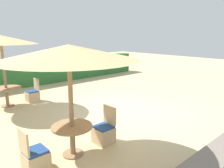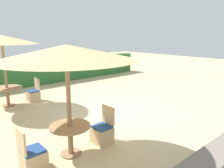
% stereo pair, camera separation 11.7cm
% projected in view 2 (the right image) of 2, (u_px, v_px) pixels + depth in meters
% --- Properties ---
extents(ground_plane, '(40.00, 40.00, 0.00)m').
position_uv_depth(ground_plane, '(123.00, 111.00, 7.91)').
color(ground_plane, '#C6B284').
extents(hedge_row, '(13.00, 0.70, 1.33)m').
position_uv_depth(hedge_row, '(46.00, 71.00, 12.33)').
color(hedge_row, '#2D6B33').
rests_on(hedge_row, ground_plane).
extents(parasol_front_left, '(2.98, 2.98, 2.51)m').
position_uv_depth(parasol_front_left, '(66.00, 53.00, 4.55)').
color(parasol_front_left, '#93704C').
rests_on(parasol_front_left, ground_plane).
extents(round_table_front_left, '(0.92, 0.92, 0.71)m').
position_uv_depth(round_table_front_left, '(70.00, 133.00, 4.95)').
color(round_table_front_left, '#93704C').
rests_on(round_table_front_left, ground_plane).
extents(patio_chair_front_left_east, '(0.46, 0.46, 0.93)m').
position_uv_depth(patio_chair_front_left_east, '(102.00, 132.00, 5.58)').
color(patio_chair_front_left_east, tan).
rests_on(patio_chair_front_left_east, ground_plane).
extents(patio_chair_front_left_west, '(0.46, 0.46, 0.93)m').
position_uv_depth(patio_chair_front_left_west, '(32.00, 158.00, 4.43)').
color(patio_chair_front_left_west, tan).
rests_on(patio_chair_front_left_west, ground_plane).
extents(parasol_back_left, '(2.61, 2.61, 2.69)m').
position_uv_depth(parasol_back_left, '(2.00, 40.00, 7.93)').
color(parasol_back_left, '#93704C').
rests_on(parasol_back_left, ground_plane).
extents(round_table_back_left, '(1.11, 1.11, 0.73)m').
position_uv_depth(round_table_back_left, '(7.00, 91.00, 8.36)').
color(round_table_back_left, '#93704C').
rests_on(round_table_back_left, ground_plane).
extents(patio_chair_back_left_east, '(0.46, 0.46, 0.93)m').
position_uv_depth(patio_chair_back_left_east, '(33.00, 95.00, 9.06)').
color(patio_chair_back_left_east, tan).
rests_on(patio_chair_back_left_east, ground_plane).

